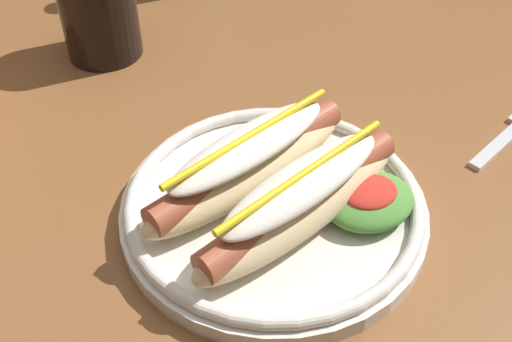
# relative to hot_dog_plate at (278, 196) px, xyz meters

# --- Properties ---
(dining_table) EXTENTS (1.42, 0.93, 0.74)m
(dining_table) POSITION_rel_hot_dog_plate_xyz_m (0.05, 0.11, -0.12)
(dining_table) COLOR brown
(dining_table) RESTS_ON ground_plane
(hot_dog_plate) EXTENTS (0.26, 0.26, 0.08)m
(hot_dog_plate) POSITION_rel_hot_dog_plate_xyz_m (0.00, 0.00, 0.00)
(hot_dog_plate) COLOR silver
(hot_dog_plate) RESTS_ON dining_table
(fork) EXTENTS (0.12, 0.05, 0.00)m
(fork) POSITION_rel_hot_dog_plate_xyz_m (0.26, -0.02, -0.02)
(fork) COLOR silver
(fork) RESTS_ON dining_table
(soda_cup) EXTENTS (0.08, 0.08, 0.11)m
(soda_cup) POSITION_rel_hot_dog_plate_xyz_m (-0.04, 0.32, 0.03)
(soda_cup) COLOR black
(soda_cup) RESTS_ON dining_table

